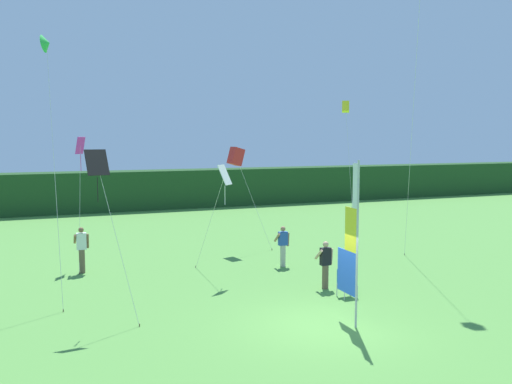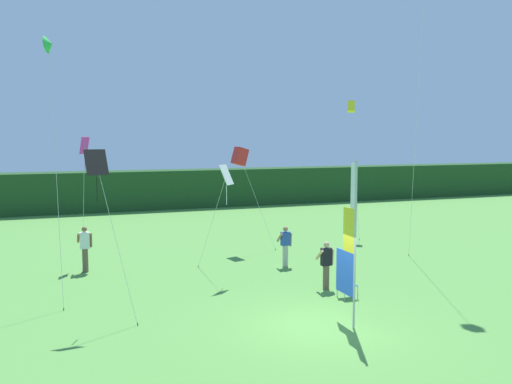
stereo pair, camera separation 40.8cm
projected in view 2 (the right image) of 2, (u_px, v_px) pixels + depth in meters
ground_plane at (320, 326)px, 15.01m from camera, size 120.00×120.00×0.00m
distant_treeline at (155, 189)px, 39.59m from camera, size 80.00×2.40×2.77m
banner_flag at (349, 247)px, 14.88m from camera, size 0.06×1.03×4.57m
person_near_banner at (326, 264)px, 18.57m from camera, size 0.55×0.48×1.64m
person_mid_field at (85, 248)px, 20.94m from camera, size 0.55×0.48×1.77m
person_far_left at (285, 245)px, 21.84m from camera, size 0.55×0.48×1.62m
folding_chair at (346, 281)px, 17.70m from camera, size 0.51×0.51×0.89m
kite_white_diamond_0 at (225, 179)px, 19.90m from camera, size 0.95×2.22×4.18m
kite_red_box_1 at (240, 157)px, 25.06m from camera, size 1.80×1.33×4.74m
kite_green_delta_2 at (49, 46)px, 18.17m from camera, size 0.49×3.24×8.57m
kite_yellow_box_3 at (351, 108)px, 28.93m from camera, size 0.89×2.37×7.10m
kite_black_diamond_4 at (98, 169)px, 15.31m from camera, size 1.24×1.41×4.83m
kite_magenta_diamond_6 at (84, 153)px, 22.29m from camera, size 0.56×2.37×5.19m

